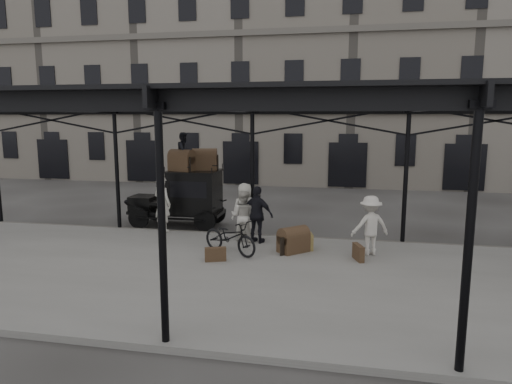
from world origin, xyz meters
TOP-DOWN VIEW (x-y plane):
  - ground at (0.00, 0.00)m, footprint 120.00×120.00m
  - platform at (0.00, -2.00)m, footprint 28.00×8.00m
  - canopy at (0.00, -1.72)m, footprint 22.50×9.00m
  - building_frontage at (0.00, 18.00)m, footprint 64.00×8.00m
  - taxi at (-2.81, 3.25)m, footprint 3.65×1.55m
  - porter_left at (-3.21, 1.80)m, footprint 0.85×0.72m
  - porter_midleft at (-0.12, 1.06)m, footprint 0.87×0.71m
  - porter_centre at (-0.22, 1.80)m, footprint 1.05×0.97m
  - porter_official at (0.38, 0.97)m, footprint 1.16×0.75m
  - porter_right at (3.87, 0.33)m, footprint 1.30×1.03m
  - bicycle at (-0.19, -0.37)m, footprint 2.04×1.51m
  - porter_roof at (-2.85, 3.15)m, footprint 0.70×0.80m
  - steamer_trunk_roof_near at (-2.90, 3.00)m, footprint 1.02×0.77m
  - steamer_trunk_roof_far at (-2.15, 3.45)m, footprint 1.02×0.74m
  - steamer_trunk_platform at (1.64, 0.16)m, footprint 1.01×1.00m
  - wicker_hamper at (1.88, 0.46)m, footprint 0.69×0.58m
  - suitcase_upright at (3.54, -0.28)m, footprint 0.34×0.62m
  - suitcase_flat at (-0.41, -1.17)m, footprint 0.61×0.35m

SIDE VIEW (x-z plane):
  - ground at x=0.00m, z-range 0.00..0.00m
  - platform at x=0.00m, z-range 0.00..0.15m
  - suitcase_flat at x=-0.41m, z-range 0.15..0.55m
  - suitcase_upright at x=3.54m, z-range 0.15..0.60m
  - wicker_hamper at x=1.88m, z-range 0.15..0.65m
  - steamer_trunk_platform at x=1.64m, z-range 0.15..0.80m
  - bicycle at x=-0.19m, z-range 0.15..1.18m
  - porter_midleft at x=-0.12m, z-range 0.15..1.83m
  - porter_right at x=3.87m, z-range 0.15..1.91m
  - porter_centre at x=-0.22m, z-range 0.15..1.96m
  - porter_official at x=0.38m, z-range 0.15..1.99m
  - porter_left at x=-3.21m, z-range 0.15..2.12m
  - taxi at x=-2.81m, z-range 0.11..2.29m
  - steamer_trunk_roof_near at x=-2.90m, z-range 2.18..2.84m
  - steamer_trunk_roof_far at x=-2.15m, z-range 2.18..2.86m
  - porter_roof at x=-2.85m, z-range 2.18..3.60m
  - canopy at x=0.00m, z-range 2.23..6.97m
  - building_frontage at x=0.00m, z-range 0.00..14.00m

